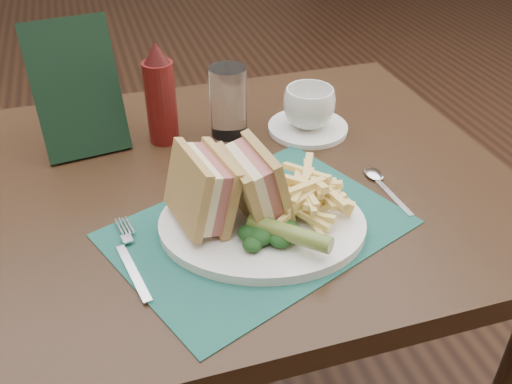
% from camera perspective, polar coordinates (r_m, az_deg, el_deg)
% --- Properties ---
extents(floor, '(7.00, 7.00, 0.00)m').
position_cam_1_polar(floor, '(1.81, -5.85, -10.01)').
color(floor, black).
rests_on(floor, ground).
extents(table_main, '(0.90, 0.75, 0.75)m').
position_cam_1_polar(table_main, '(1.20, -1.67, -13.56)').
color(table_main, black).
rests_on(table_main, ground).
extents(placemat, '(0.48, 0.42, 0.00)m').
position_cam_1_polar(placemat, '(0.83, 0.20, -3.68)').
color(placemat, '#195249').
rests_on(placemat, table_main).
extents(plate, '(0.36, 0.32, 0.01)m').
position_cam_1_polar(plate, '(0.83, 0.61, -3.27)').
color(plate, white).
rests_on(plate, placemat).
extents(sandwich_half_a, '(0.10, 0.13, 0.11)m').
position_cam_1_polar(sandwich_half_a, '(0.79, -6.84, -0.05)').
color(sandwich_half_a, tan).
rests_on(sandwich_half_a, plate).
extents(sandwich_half_b, '(0.09, 0.12, 0.11)m').
position_cam_1_polar(sandwich_half_b, '(0.80, -1.51, 0.62)').
color(sandwich_half_b, tan).
rests_on(sandwich_half_b, plate).
extents(kale_garnish, '(0.11, 0.08, 0.03)m').
position_cam_1_polar(kale_garnish, '(0.78, 1.52, -4.27)').
color(kale_garnish, '#133515').
rests_on(kale_garnish, plate).
extents(pickle_spear, '(0.10, 0.10, 0.03)m').
position_cam_1_polar(pickle_spear, '(0.77, 3.36, -4.14)').
color(pickle_spear, '#59702A').
rests_on(pickle_spear, plate).
extents(fries_pile, '(0.18, 0.20, 0.06)m').
position_cam_1_polar(fries_pile, '(0.84, 5.14, 0.29)').
color(fries_pile, '#FBDB7D').
rests_on(fries_pile, plate).
extents(fork, '(0.06, 0.17, 0.01)m').
position_cam_1_polar(fork, '(0.80, -12.46, -6.27)').
color(fork, silver).
rests_on(fork, placemat).
extents(spoon, '(0.04, 0.15, 0.01)m').
position_cam_1_polar(spoon, '(0.94, 12.94, 0.42)').
color(spoon, silver).
rests_on(spoon, table_main).
extents(saucer, '(0.16, 0.16, 0.01)m').
position_cam_1_polar(saucer, '(1.09, 5.20, 6.41)').
color(saucer, white).
rests_on(saucer, table_main).
extents(coffee_cup, '(0.13, 0.13, 0.08)m').
position_cam_1_polar(coffee_cup, '(1.07, 5.32, 8.42)').
color(coffee_cup, white).
rests_on(coffee_cup, saucer).
extents(drinking_glass, '(0.08, 0.08, 0.13)m').
position_cam_1_polar(drinking_glass, '(1.04, -2.78, 9.01)').
color(drinking_glass, white).
rests_on(drinking_glass, table_main).
extents(ketchup_bottle, '(0.06, 0.06, 0.19)m').
position_cam_1_polar(ketchup_bottle, '(1.02, -9.56, 9.71)').
color(ketchup_bottle, '#510F0E').
rests_on(ketchup_bottle, table_main).
extents(check_presenter, '(0.15, 0.11, 0.23)m').
position_cam_1_polar(check_presenter, '(1.02, -17.49, 9.79)').
color(check_presenter, black).
rests_on(check_presenter, table_main).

